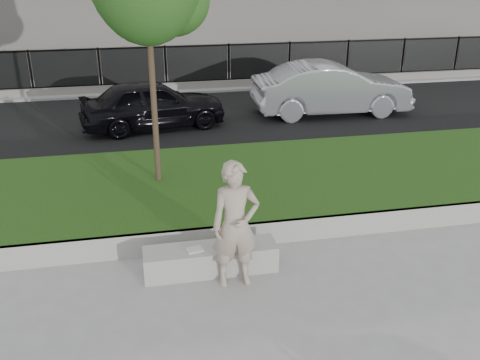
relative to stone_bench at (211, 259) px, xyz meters
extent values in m
plane|color=gray|center=(0.81, -0.40, -0.20)|extent=(90.00, 90.00, 0.00)
cube|color=black|center=(0.81, 2.60, 0.00)|extent=(34.00, 4.00, 0.40)
cube|color=gray|center=(0.81, 0.64, 0.00)|extent=(34.00, 0.08, 0.40)
cube|color=black|center=(0.81, 8.10, -0.18)|extent=(34.00, 7.00, 0.04)
cube|color=gray|center=(0.81, 12.60, -0.14)|extent=(34.00, 3.00, 0.12)
cube|color=slate|center=(0.81, 11.60, 0.04)|extent=(32.00, 0.30, 0.24)
cube|color=black|center=(0.81, 11.60, 0.67)|extent=(32.00, 0.04, 1.50)
cube|color=black|center=(0.81, 11.60, 1.37)|extent=(32.00, 0.05, 0.05)
cube|color=black|center=(0.81, 11.60, 0.17)|extent=(32.00, 0.05, 0.05)
cube|color=gray|center=(0.00, 0.00, 0.00)|extent=(2.00, 0.50, 0.41)
imported|color=tan|center=(0.31, -0.37, 0.74)|extent=(0.69, 0.46, 1.88)
cube|color=beige|center=(-0.24, -0.05, 0.22)|extent=(0.26, 0.21, 0.03)
cylinder|color=#38281C|center=(-0.59, 2.82, 2.50)|extent=(0.11, 0.11, 4.62)
imported|color=black|center=(-0.46, 7.45, 0.50)|extent=(4.09, 2.18, 1.32)
imported|color=#9A9CA2|center=(4.78, 7.80, 0.59)|extent=(4.64, 1.73, 1.51)
camera|label=1|loc=(-0.95, -6.91, 4.24)|focal=40.00mm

